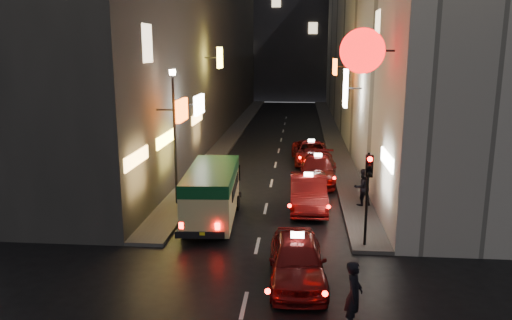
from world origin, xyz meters
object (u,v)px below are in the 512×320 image
(minibus, at_px, (212,189))
(taxi_near, at_px, (297,256))
(traffic_light, at_px, (368,180))
(pedestrian_crossing, at_px, (354,290))
(lamp_post, at_px, (174,128))

(minibus, relative_size, taxi_near, 1.01)
(traffic_light, bearing_deg, pedestrian_crossing, -100.37)
(taxi_near, relative_size, lamp_post, 0.89)
(lamp_post, bearing_deg, taxi_near, -52.13)
(taxi_near, xyz_separation_m, lamp_post, (-5.70, 7.34, 2.86))
(pedestrian_crossing, relative_size, traffic_light, 0.60)
(traffic_light, relative_size, lamp_post, 0.56)
(traffic_light, height_order, lamp_post, lamp_post)
(pedestrian_crossing, bearing_deg, taxi_near, 44.95)
(minibus, xyz_separation_m, lamp_post, (-2.06, 2.09, 2.23))
(pedestrian_crossing, height_order, lamp_post, lamp_post)
(minibus, xyz_separation_m, taxi_near, (3.64, -5.25, -0.63))
(minibus, distance_m, pedestrian_crossing, 9.35)
(taxi_near, xyz_separation_m, traffic_light, (2.50, 2.81, 1.82))
(pedestrian_crossing, distance_m, traffic_light, 5.68)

